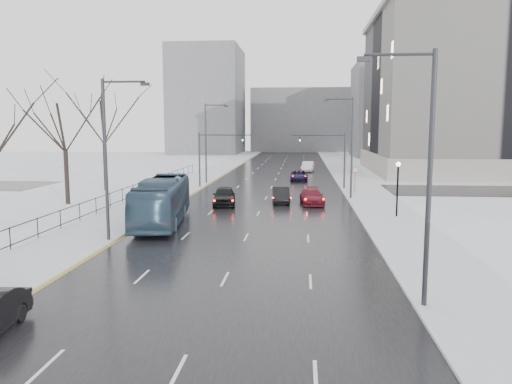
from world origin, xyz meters
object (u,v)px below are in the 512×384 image
(mast_signal_left, at_px, (208,153))
(sedan_right_near, at_px, (281,195))
(streetlight_r_near, at_px, (424,167))
(streetlight_l_far, at_px, (208,139))
(sedan_center_near, at_px, (224,196))
(streetlight_l_near, at_px, (109,152))
(tree_park_d, at_px, (68,205))
(sedan_right_far, at_px, (312,197))
(tree_park_e, at_px, (106,191))
(mast_signal_right, at_px, (335,154))
(no_uturn_sign, at_px, (355,173))
(sedan_right_cross, at_px, (299,175))
(streetlight_r_mid, at_px, (350,143))
(lamppost_r_mid, at_px, (398,181))
(bus, at_px, (162,201))
(sedan_right_distant, at_px, (308,167))

(mast_signal_left, xyz_separation_m, sedan_right_near, (8.94, -10.96, -3.33))
(streetlight_r_near, xyz_separation_m, streetlight_l_far, (-16.33, 42.00, 0.00))
(streetlight_l_far, bearing_deg, sedan_center_near, -74.48)
(streetlight_l_near, distance_m, streetlight_l_far, 32.00)
(tree_park_d, relative_size, sedan_right_far, 2.58)
(tree_park_e, relative_size, streetlight_l_near, 1.35)
(mast_signal_right, xyz_separation_m, mast_signal_left, (-14.65, 0.00, 0.00))
(no_uturn_sign, relative_size, sedan_right_cross, 0.55)
(no_uturn_sign, height_order, sedan_right_far, no_uturn_sign)
(mast_signal_left, bearing_deg, streetlight_r_mid, -27.31)
(tree_park_d, xyz_separation_m, streetlight_l_far, (9.63, 18.00, 5.62))
(sedan_right_far, bearing_deg, sedan_center_near, -177.48)
(lamppost_r_mid, distance_m, no_uturn_sign, 14.13)
(lamppost_r_mid, bearing_deg, mast_signal_right, 101.54)
(streetlight_l_far, distance_m, bus, 26.21)
(tree_park_d, distance_m, tree_park_e, 10.01)
(sedan_center_near, bearing_deg, streetlight_r_near, -72.72)
(streetlight_r_mid, height_order, mast_signal_right, streetlight_r_mid)
(bus, distance_m, sedan_right_near, 13.74)
(streetlight_r_mid, xyz_separation_m, sedan_center_near, (-11.67, -4.81, -4.73))
(streetlight_l_far, bearing_deg, sedan_right_far, -50.98)
(lamppost_r_mid, bearing_deg, mast_signal_left, 135.52)
(lamppost_r_mid, xyz_separation_m, mast_signal_right, (-3.67, 18.00, 1.16))
(streetlight_l_near, relative_size, mast_signal_right, 1.54)
(streetlight_l_near, bearing_deg, streetlight_r_near, -31.48)
(mast_signal_left, bearing_deg, streetlight_r_near, -67.82)
(tree_park_d, height_order, no_uturn_sign, tree_park_d)
(tree_park_d, bearing_deg, sedan_right_cross, 47.39)
(no_uturn_sign, xyz_separation_m, sedan_right_distant, (-4.70, 26.44, -1.45))
(tree_park_e, relative_size, sedan_right_distant, 2.74)
(no_uturn_sign, distance_m, sedan_right_distant, 26.89)
(streetlight_r_mid, relative_size, sedan_right_distant, 2.03)
(sedan_right_cross, bearing_deg, streetlight_r_near, -84.29)
(streetlight_l_near, bearing_deg, bus, 76.43)
(streetlight_l_near, xyz_separation_m, mast_signal_left, (0.84, 28.00, -1.51))
(tree_park_e, bearing_deg, streetlight_r_mid, -8.63)
(no_uturn_sign, bearing_deg, sedan_right_far, -121.64)
(sedan_center_near, xyz_separation_m, sedan_right_far, (8.00, 1.18, -0.15))
(streetlight_r_near, relative_size, bus, 0.83)
(tree_park_e, height_order, sedan_right_near, tree_park_e)
(tree_park_d, bearing_deg, streetlight_r_near, -42.75)
(sedan_center_near, distance_m, sedan_right_near, 5.44)
(streetlight_l_far, bearing_deg, bus, -86.73)
(tree_park_e, relative_size, streetlight_r_mid, 1.35)
(tree_park_d, distance_m, streetlight_l_near, 17.90)
(sedan_right_far, relative_size, sedan_right_distant, 0.99)
(streetlight_r_mid, bearing_deg, mast_signal_left, 152.69)
(mast_signal_left, xyz_separation_m, no_uturn_sign, (16.53, -4.00, -1.81))
(streetlight_l_far, distance_m, no_uturn_sign, 19.41)
(streetlight_r_near, bearing_deg, sedan_right_far, 97.92)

